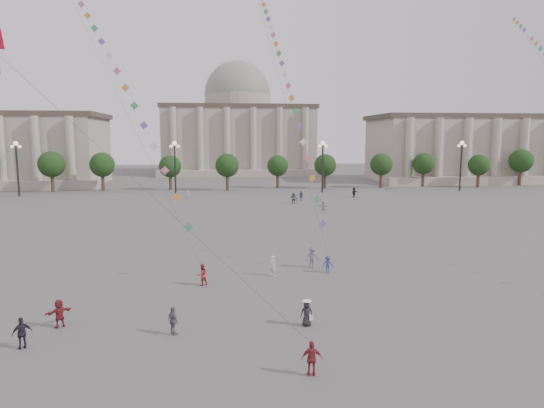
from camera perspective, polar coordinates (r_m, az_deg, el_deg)
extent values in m
plane|color=#575451|center=(31.11, 5.99, -13.61)|extent=(360.00, 360.00, 0.00)
cube|color=#A99E8D|center=(147.69, 27.29, 5.67)|extent=(80.00, 22.00, 16.00)
cube|color=#443D32|center=(147.75, 27.50, 9.00)|extent=(81.60, 22.44, 1.20)
cube|color=#A99E8D|center=(158.41, -4.01, 7.33)|extent=(46.00, 30.00, 20.00)
cube|color=#443D32|center=(158.67, -4.05, 11.16)|extent=(46.92, 30.60, 1.20)
cube|color=#A99E8D|center=(141.80, -3.70, 3.63)|extent=(48.30, 4.00, 2.00)
cylinder|color=#A99E8D|center=(158.80, -4.05, 11.84)|extent=(21.00, 21.00, 5.00)
sphere|color=gray|center=(158.99, -4.06, 12.74)|extent=(21.00, 21.00, 21.00)
cylinder|color=#3A2A1D|center=(112.54, -24.75, 2.23)|extent=(0.70, 0.70, 3.52)
sphere|color=black|center=(112.28, -24.86, 4.10)|extent=(5.12, 5.12, 5.12)
cylinder|color=#3A2A1D|center=(109.32, -18.77, 2.39)|extent=(0.70, 0.70, 3.52)
sphere|color=black|center=(109.06, -18.86, 4.31)|extent=(5.12, 5.12, 5.12)
cylinder|color=#3A2A1D|center=(107.36, -12.50, 2.53)|extent=(0.70, 0.70, 3.52)
sphere|color=black|center=(107.09, -12.56, 4.49)|extent=(5.12, 5.12, 5.12)
cylinder|color=#3A2A1D|center=(106.71, -6.08, 2.64)|extent=(0.70, 0.70, 3.52)
sphere|color=black|center=(106.44, -6.11, 4.61)|extent=(5.12, 5.12, 5.12)
cylinder|color=#3A2A1D|center=(107.41, 0.34, 2.71)|extent=(0.70, 0.70, 3.52)
sphere|color=black|center=(107.15, 0.34, 4.67)|extent=(5.12, 5.12, 5.12)
cylinder|color=#3A2A1D|center=(109.44, 6.60, 2.76)|extent=(0.70, 0.70, 3.52)
sphere|color=black|center=(109.18, 6.63, 4.68)|extent=(5.12, 5.12, 5.12)
cylinder|color=#3A2A1D|center=(112.71, 12.57, 2.77)|extent=(0.70, 0.70, 3.52)
sphere|color=black|center=(112.45, 12.62, 4.64)|extent=(5.12, 5.12, 5.12)
cylinder|color=#3A2A1D|center=(117.12, 18.14, 2.75)|extent=(0.70, 0.70, 3.52)
sphere|color=black|center=(116.88, 18.22, 4.55)|extent=(5.12, 5.12, 5.12)
cylinder|color=#3A2A1D|center=(122.55, 23.26, 2.71)|extent=(0.70, 0.70, 3.52)
sphere|color=black|center=(122.32, 23.36, 4.43)|extent=(5.12, 5.12, 5.12)
cylinder|color=#3A2A1D|center=(128.88, 27.92, 2.66)|extent=(0.70, 0.70, 3.52)
sphere|color=black|center=(128.66, 28.02, 4.29)|extent=(5.12, 5.12, 5.12)
cylinder|color=#262628|center=(105.83, -27.75, 3.50)|extent=(0.36, 0.36, 10.00)
sphere|color=#FFE5B2|center=(105.64, -27.93, 6.31)|extent=(0.90, 0.90, 0.90)
sphere|color=#FFE5B2|center=(105.91, -28.27, 5.96)|extent=(0.60, 0.60, 0.60)
sphere|color=#FFE5B2|center=(105.40, -27.56, 6.00)|extent=(0.60, 0.60, 0.60)
cylinder|color=#262628|center=(98.87, -11.33, 4.00)|extent=(0.36, 0.36, 10.00)
sphere|color=#FFE5B2|center=(98.67, -11.41, 7.02)|extent=(0.90, 0.90, 0.90)
sphere|color=#FFE5B2|center=(98.75, -11.80, 6.66)|extent=(0.60, 0.60, 0.60)
sphere|color=#FFE5B2|center=(98.62, -10.99, 6.68)|extent=(0.60, 0.60, 0.60)
cylinder|color=#262628|center=(100.76, 5.97, 4.18)|extent=(0.36, 0.36, 10.00)
sphere|color=#FFE5B2|center=(100.56, 6.01, 7.14)|extent=(0.90, 0.90, 0.90)
sphere|color=#FFE5B2|center=(100.42, 5.62, 6.80)|extent=(0.60, 0.60, 0.60)
sphere|color=#FFE5B2|center=(100.72, 6.40, 6.79)|extent=(0.60, 0.60, 0.60)
cylinder|color=#262628|center=(111.03, 21.32, 4.02)|extent=(0.36, 0.36, 10.00)
sphere|color=#FFE5B2|center=(110.85, 21.46, 6.70)|extent=(0.90, 0.90, 0.90)
sphere|color=#FFE5B2|center=(110.54, 21.12, 6.41)|extent=(0.60, 0.60, 0.60)
sphere|color=#FFE5B2|center=(111.19, 21.76, 6.38)|extent=(0.60, 0.60, 0.60)
imported|color=navy|center=(87.96, 3.44, 0.98)|extent=(1.09, 0.63, 1.74)
imported|color=silver|center=(83.58, 2.83, 0.65)|extent=(1.26, 1.74, 1.82)
imported|color=#5E5F62|center=(42.81, 4.74, -6.24)|extent=(1.35, 0.94, 1.91)
imported|color=beige|center=(73.99, 6.10, -0.31)|extent=(1.81, 1.05, 1.86)
imported|color=black|center=(93.51, 9.64, 1.34)|extent=(1.71, 1.59, 1.91)
imported|color=#B6B5B1|center=(89.71, -9.89, 1.06)|extent=(0.80, 0.81, 1.89)
imported|color=slate|center=(83.72, 2.54, 0.71)|extent=(1.67, 1.68, 1.94)
imported|color=silver|center=(40.30, 0.13, -7.26)|extent=(0.70, 0.74, 1.70)
imported|color=maroon|center=(24.38, 4.72, -17.66)|extent=(1.05, 0.52, 1.74)
imported|color=maroon|center=(32.47, -23.75, -11.69)|extent=(1.58, 1.37, 1.72)
imported|color=#5E5E62|center=(29.35, -11.56, -13.31)|extent=(0.90, 1.04, 1.68)
imported|color=#222127|center=(30.23, -27.33, -13.35)|extent=(1.09, 0.91, 1.75)
imported|color=#9F302B|center=(38.13, -8.23, -8.24)|extent=(1.04, 0.98, 1.69)
imported|color=navy|center=(41.43, 6.58, -7.05)|extent=(1.00, 0.62, 1.49)
imported|color=black|center=(30.13, 4.10, -12.72)|extent=(0.78, 0.53, 1.56)
cone|color=white|center=(29.85, 4.12, -11.21)|extent=(0.52, 0.52, 0.14)
cylinder|color=white|center=(29.87, 4.11, -11.32)|extent=(0.60, 0.60, 0.02)
cube|color=white|center=(30.12, 4.63, -13.20)|extent=(0.22, 0.10, 0.35)
cylinder|color=#3F3F3F|center=(25.90, -15.89, 2.74)|extent=(0.02, 0.02, 24.23)
cylinder|color=#3F3F3F|center=(57.55, -20.07, 16.79)|extent=(0.02, 0.02, 58.39)
cube|color=#43915A|center=(39.04, -9.78, -2.71)|extent=(0.76, 0.25, 0.76)
cube|color=orange|center=(40.46, -11.20, 0.83)|extent=(0.76, 0.25, 0.76)
cube|color=#C36780|center=(42.05, -12.50, 3.88)|extent=(0.76, 0.25, 0.76)
cube|color=silver|center=(43.77, -13.72, 6.56)|extent=(0.76, 0.25, 0.76)
cube|color=#7B53A7|center=(45.60, -14.84, 8.94)|extent=(0.76, 0.25, 0.76)
cube|color=#43915A|center=(47.52, -15.89, 11.07)|extent=(0.76, 0.25, 0.76)
cube|color=orange|center=(49.50, -16.87, 12.96)|extent=(0.76, 0.25, 0.76)
cube|color=#C36780|center=(51.54, -17.78, 14.67)|extent=(0.76, 0.25, 0.76)
cube|color=silver|center=(53.63, -18.63, 16.21)|extent=(0.76, 0.25, 0.76)
cube|color=#7B53A7|center=(55.77, -19.43, 17.59)|extent=(0.76, 0.25, 0.76)
cube|color=#43915A|center=(57.93, -20.18, 18.85)|extent=(0.76, 0.25, 0.76)
cube|color=orange|center=(60.13, -20.88, 19.99)|extent=(0.76, 0.25, 0.76)
cube|color=#C36780|center=(62.35, -21.54, 21.03)|extent=(0.76, 0.25, 0.76)
cylinder|color=#3F3F3F|center=(66.72, -0.30, 18.50)|extent=(0.02, 0.02, 68.81)
cube|color=#7B53A7|center=(42.33, 5.95, -2.35)|extent=(0.76, 0.25, 0.76)
cube|color=#43915A|center=(43.64, 5.34, 0.52)|extent=(0.76, 0.25, 0.76)
cube|color=orange|center=(45.08, 4.76, 3.04)|extent=(0.76, 0.25, 0.76)
cube|color=#C36780|center=(46.60, 4.21, 5.28)|extent=(0.76, 0.25, 0.76)
cube|color=silver|center=(48.19, 3.70, 7.30)|extent=(0.76, 0.25, 0.76)
cube|color=#7B53A7|center=(49.85, 3.21, 9.14)|extent=(0.76, 0.25, 0.76)
cube|color=#43915A|center=(51.55, 2.76, 10.81)|extent=(0.76, 0.25, 0.76)
cube|color=orange|center=(53.29, 2.32, 12.34)|extent=(0.76, 0.25, 0.76)
cube|color=#C36780|center=(55.07, 1.91, 13.74)|extent=(0.76, 0.25, 0.76)
cube|color=silver|center=(56.88, 1.52, 15.03)|extent=(0.76, 0.25, 0.76)
cube|color=#7B53A7|center=(58.72, 1.15, 16.21)|extent=(0.76, 0.25, 0.76)
cube|color=#43915A|center=(60.57, 0.80, 17.31)|extent=(0.76, 0.25, 0.76)
cube|color=orange|center=(62.45, 0.47, 18.32)|extent=(0.76, 0.25, 0.76)
cube|color=#C36780|center=(64.35, 0.15, 19.26)|extent=(0.76, 0.25, 0.76)
cube|color=silver|center=(66.25, -0.15, 20.13)|extent=(0.76, 0.25, 0.76)
cube|color=#7B53A7|center=(68.18, -0.44, 20.94)|extent=(0.76, 0.25, 0.76)
cube|color=#43915A|center=(70.11, -0.72, 21.70)|extent=(0.76, 0.25, 0.76)
cube|color=orange|center=(72.05, -0.98, 22.40)|extent=(0.76, 0.25, 0.76)
cube|color=#43915A|center=(74.77, 29.04, 15.70)|extent=(0.76, 0.25, 0.76)
cube|color=orange|center=(77.10, 28.64, 16.26)|extent=(0.76, 0.25, 0.76)
cube|color=#C36780|center=(79.44, 28.25, 16.78)|extent=(0.76, 0.25, 0.76)
cube|color=silver|center=(81.79, 27.89, 17.26)|extent=(0.76, 0.25, 0.76)
cube|color=#7B53A7|center=(84.15, 27.54, 17.71)|extent=(0.76, 0.25, 0.76)
cube|color=#43915A|center=(86.51, 27.21, 18.12)|extent=(0.76, 0.25, 0.76)
cube|color=orange|center=(88.87, 26.90, 18.52)|extent=(0.76, 0.25, 0.76)
cube|color=#C36780|center=(91.24, 26.60, 18.88)|extent=(0.76, 0.25, 0.76)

